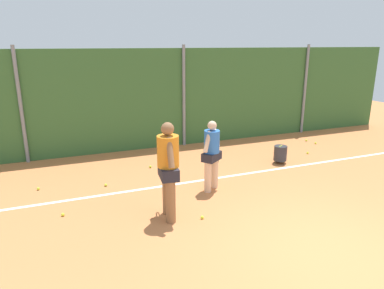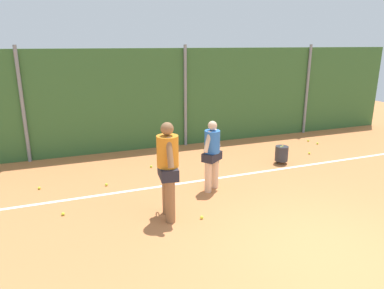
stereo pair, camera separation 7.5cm
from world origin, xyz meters
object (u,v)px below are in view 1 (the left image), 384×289
object	(u,v)px
tennis_ball_1	(308,153)
tennis_ball_3	(106,185)
tennis_ball_7	(202,217)
tennis_ball_4	(316,143)
tennis_ball_2	(150,167)
ball_hopper	(280,153)
tennis_ball_5	(306,140)
player_foreground_near	(168,166)
tennis_ball_6	(38,189)
player_midcourt	(212,152)
tennis_ball_0	(63,215)

from	to	relation	value
tennis_ball_1	tennis_ball_3	xyz separation A→B (m)	(-6.14, -0.31, 0.00)
tennis_ball_3	tennis_ball_7	size ratio (longest dim) A/B	1.00
tennis_ball_1	tennis_ball_7	xyz separation A→B (m)	(-4.64, -2.62, 0.00)
tennis_ball_4	tennis_ball_2	bearing A→B (deg)	-177.61
ball_hopper	tennis_ball_5	xyz separation A→B (m)	(2.20, 1.59, -0.26)
tennis_ball_1	tennis_ball_7	distance (m)	5.33
tennis_ball_2	tennis_ball_5	xyz separation A→B (m)	(5.73, 0.64, 0.00)
player_foreground_near	tennis_ball_2	distance (m)	3.08
tennis_ball_5	tennis_ball_1	bearing A→B (deg)	-127.38
tennis_ball_3	tennis_ball_6	bearing A→B (deg)	167.01
tennis_ball_2	tennis_ball_5	distance (m)	5.77
player_foreground_near	tennis_ball_1	world-z (taller)	player_foreground_near
player_midcourt	tennis_ball_1	xyz separation A→B (m)	(3.88, 1.38, -0.88)
tennis_ball_5	tennis_ball_7	xyz separation A→B (m)	(-5.54, -3.81, 0.00)
ball_hopper	tennis_ball_2	size ratio (longest dim) A/B	7.78
ball_hopper	tennis_ball_5	size ratio (longest dim) A/B	7.78
tennis_ball_6	tennis_ball_7	xyz separation A→B (m)	(2.99, -2.66, 0.00)
tennis_ball_6	tennis_ball_7	bearing A→B (deg)	-41.63
ball_hopper	tennis_ball_7	distance (m)	4.02
player_midcourt	tennis_ball_5	distance (m)	5.50
tennis_ball_2	tennis_ball_7	distance (m)	3.18
tennis_ball_3	tennis_ball_7	xyz separation A→B (m)	(1.50, -2.31, 0.00)
player_midcourt	tennis_ball_2	xyz separation A→B (m)	(-0.94, 1.93, -0.88)
tennis_ball_7	tennis_ball_1	bearing A→B (deg)	29.50
tennis_ball_2	tennis_ball_6	size ratio (longest dim) A/B	1.00
tennis_ball_0	tennis_ball_7	bearing A→B (deg)	-23.79
ball_hopper	tennis_ball_4	distance (m)	2.58
tennis_ball_1	tennis_ball_6	xyz separation A→B (m)	(-7.63, 0.03, 0.00)
ball_hopper	player_foreground_near	bearing A→B (deg)	-153.77
player_foreground_near	tennis_ball_2	bearing A→B (deg)	-0.33
ball_hopper	tennis_ball_5	bearing A→B (deg)	35.74
tennis_ball_4	player_midcourt	bearing A→B (deg)	-155.86
tennis_ball_4	tennis_ball_5	distance (m)	0.40
tennis_ball_2	tennis_ball_6	world-z (taller)	same
player_midcourt	ball_hopper	world-z (taller)	player_midcourt
player_midcourt	tennis_ball_6	bearing A→B (deg)	123.22
tennis_ball_5	tennis_ball_7	distance (m)	6.73
tennis_ball_2	tennis_ball_7	world-z (taller)	same
tennis_ball_5	player_midcourt	bearing A→B (deg)	-151.78
player_midcourt	ball_hopper	bearing A→B (deg)	-15.21
player_foreground_near	tennis_ball_0	bearing A→B (deg)	74.61
tennis_ball_5	tennis_ball_3	bearing A→B (deg)	-168.02
ball_hopper	tennis_ball_1	distance (m)	1.38
tennis_ball_7	player_foreground_near	bearing A→B (deg)	152.66
tennis_ball_1	tennis_ball_2	xyz separation A→B (m)	(-4.82, 0.55, 0.00)
tennis_ball_7	tennis_ball_5	bearing A→B (deg)	34.50
player_foreground_near	tennis_ball_2	size ratio (longest dim) A/B	28.77
player_midcourt	tennis_ball_1	distance (m)	4.21
tennis_ball_5	tennis_ball_7	world-z (taller)	same
tennis_ball_2	tennis_ball_6	distance (m)	2.85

